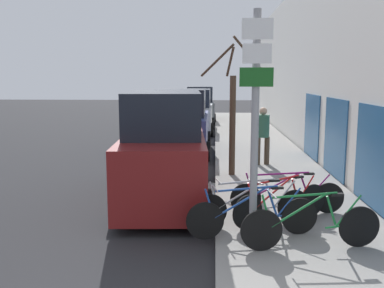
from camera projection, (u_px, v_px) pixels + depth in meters
ground_plane at (185, 163)px, 14.32m from camera, size 80.00×80.00×0.00m
sidewalk_curb at (256, 147)px, 16.93m from camera, size 3.20×32.00×0.15m
building_facade at (304, 67)px, 16.28m from camera, size 0.23×32.00×6.50m
signpost at (255, 119)px, 6.75m from camera, size 0.52×0.14×3.71m
bicycle_0 at (311, 225)px, 6.68m from camera, size 2.23×0.51×0.92m
bicycle_1 at (253, 215)px, 7.19m from camera, size 2.24×0.59×0.88m
bicycle_2 at (253, 206)px, 7.73m from camera, size 2.18×0.63×0.87m
bicycle_3 at (282, 203)px, 7.93m from camera, size 1.87×1.20×0.86m
bicycle_4 at (287, 195)px, 8.44m from camera, size 2.26×0.44×0.85m
parked_car_0 at (165, 153)px, 9.68m from camera, size 2.20×4.85×2.51m
parked_car_1 at (182, 125)px, 15.85m from camera, size 2.10×4.57×2.40m
parked_car_2 at (195, 113)px, 21.91m from camera, size 1.98×4.69×2.24m
parked_car_3 at (199, 106)px, 27.52m from camera, size 2.12×4.76×2.25m
pedestrian_near at (263, 132)px, 13.12m from camera, size 0.45×0.39×1.77m
street_tree at (232, 113)px, 11.71m from camera, size 1.90×0.99×3.78m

